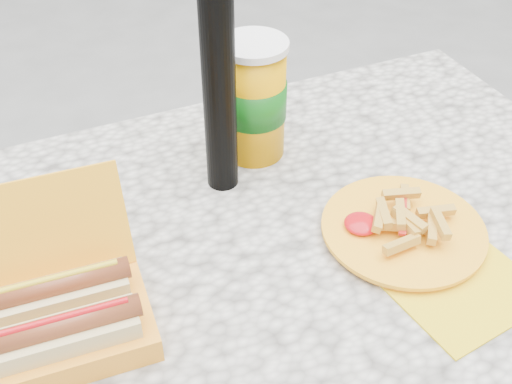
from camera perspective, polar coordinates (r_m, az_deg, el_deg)
name	(u,v)px	position (r m, az deg, el deg)	size (l,w,h in m)	color
picnic_table	(263,294)	(1.02, 0.58, -9.04)	(1.20, 0.80, 0.75)	beige
hotdog_box	(60,317)	(0.83, -17.07, -10.54)	(0.23, 0.21, 0.17)	#FFA71B
fries_plate	(407,232)	(0.96, 13.23, -3.51)	(0.24, 0.34, 0.05)	yellow
soda_cup	(254,99)	(1.06, -0.20, 8.24)	(0.11, 0.11, 0.21)	#EC9A00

